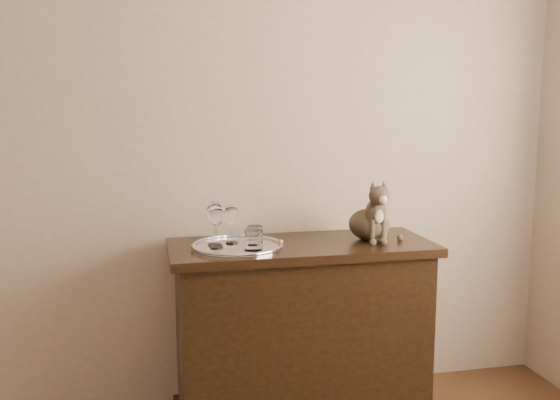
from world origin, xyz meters
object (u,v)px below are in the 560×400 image
(wine_glass_b, at_px, (232,224))
(cat, at_px, (369,209))
(sideboard, at_px, (301,332))
(tumbler_a, at_px, (253,240))
(tumbler_c, at_px, (255,235))
(wine_glass_a, at_px, (215,224))
(wine_glass_c, at_px, (216,227))
(tray, at_px, (238,247))

(wine_glass_b, xyz_separation_m, cat, (0.64, -0.02, 0.05))
(sideboard, xyz_separation_m, cat, (0.33, 0.01, 0.57))
(tumbler_a, height_order, tumbler_c, tumbler_a)
(wine_glass_b, relative_size, cat, 0.62)
(wine_glass_a, bearing_deg, tumbler_a, -39.92)
(wine_glass_b, height_order, tumbler_a, wine_glass_b)
(cat, bearing_deg, tumbler_a, -169.42)
(wine_glass_b, bearing_deg, tumbler_a, -65.13)
(wine_glass_a, xyz_separation_m, tumbler_c, (0.18, -0.00, -0.06))
(wine_glass_b, xyz_separation_m, wine_glass_c, (-0.08, -0.07, 0.00))
(tray, height_order, tumbler_c, tumbler_c)
(sideboard, relative_size, tray, 3.00)
(tray, relative_size, cat, 1.40)
(wine_glass_c, relative_size, tumbler_a, 2.13)
(sideboard, xyz_separation_m, tumbler_a, (-0.24, -0.12, 0.48))
(sideboard, bearing_deg, tray, -174.25)
(sideboard, xyz_separation_m, wine_glass_a, (-0.39, 0.01, 0.53))
(wine_glass_a, bearing_deg, wine_glass_c, -87.99)
(wine_glass_a, height_order, wine_glass_c, wine_glass_a)
(tumbler_a, distance_m, tumbler_c, 0.13)
(wine_glass_a, distance_m, tumbler_c, 0.19)
(wine_glass_b, height_order, cat, cat)
(wine_glass_c, bearing_deg, wine_glass_b, 42.74)
(wine_glass_c, relative_size, tumbler_c, 2.34)
(tray, relative_size, wine_glass_b, 2.27)
(wine_glass_a, height_order, cat, cat)
(tray, bearing_deg, tumbler_c, 22.84)
(tray, distance_m, wine_glass_a, 0.15)
(wine_glass_c, height_order, tumbler_a, wine_glass_c)
(sideboard, bearing_deg, wine_glass_b, 173.90)
(wine_glass_c, xyz_separation_m, tumbler_c, (0.18, 0.04, -0.05))
(tray, bearing_deg, sideboard, 5.75)
(wine_glass_b, distance_m, cat, 0.65)
(sideboard, height_order, wine_glass_b, wine_glass_b)
(wine_glass_c, distance_m, cat, 0.72)
(wine_glass_b, bearing_deg, cat, -1.98)
(sideboard, relative_size, tumbler_c, 15.09)
(wine_glass_a, distance_m, cat, 0.72)
(wine_glass_b, height_order, tumbler_c, wine_glass_b)
(tumbler_c, distance_m, cat, 0.55)
(wine_glass_c, height_order, cat, cat)
(cat, bearing_deg, wine_glass_c, -178.39)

